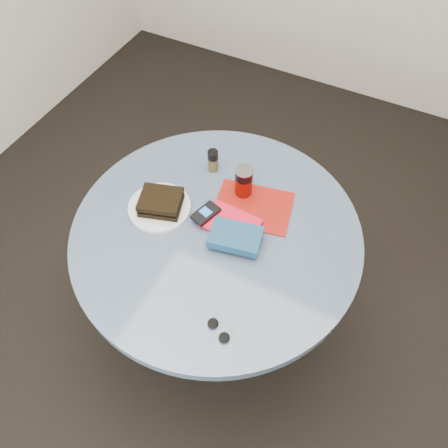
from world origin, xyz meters
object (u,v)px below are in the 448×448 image
at_px(soda_can, 244,182).
at_px(pepper_grinder, 213,161).
at_px(sandwich, 161,202).
at_px(magazine, 253,207).
at_px(red_book, 231,223).
at_px(novel, 236,237).
at_px(mp3_player, 206,213).
at_px(table, 217,255).
at_px(plate, 159,207).
at_px(headphones, 219,330).

xyz_separation_m(soda_can, pepper_grinder, (-0.15, 0.05, -0.01)).
distance_m(sandwich, magazine, 0.33).
height_order(magazine, red_book, red_book).
bearing_deg(red_book, novel, -48.65).
bearing_deg(sandwich, mp3_player, 11.99).
xyz_separation_m(table, novel, (0.08, -0.02, 0.20)).
distance_m(plate, mp3_player, 0.17).
height_order(soda_can, mp3_player, soda_can).
height_order(table, sandwich, sandwich).
relative_size(soda_can, red_book, 0.64).
xyz_separation_m(red_book, novel, (0.05, -0.06, 0.02)).
relative_size(table, mp3_player, 9.09).
bearing_deg(plate, red_book, 10.51).
bearing_deg(novel, pepper_grinder, 118.47).
height_order(magazine, headphones, headphones).
bearing_deg(mp3_player, soda_can, 68.17).
bearing_deg(headphones, sandwich, 140.88).
bearing_deg(plate, table, 2.55).
xyz_separation_m(soda_can, magazine, (0.06, -0.04, -0.06)).
xyz_separation_m(sandwich, headphones, (0.39, -0.32, -0.03)).
bearing_deg(headphones, soda_can, 107.68).
relative_size(pepper_grinder, mp3_player, 0.83).
bearing_deg(pepper_grinder, table, -60.29).
bearing_deg(table, pepper_grinder, 119.71).
bearing_deg(soda_can, plate, -139.29).
height_order(table, plate, plate).
bearing_deg(magazine, sandwich, -163.44).
xyz_separation_m(sandwich, red_book, (0.25, 0.05, -0.03)).
bearing_deg(sandwich, magazine, 28.25).
bearing_deg(table, sandwich, -177.98).
distance_m(table, pepper_grinder, 0.35).
bearing_deg(table, mp3_player, 154.11).
distance_m(magazine, headphones, 0.48).
distance_m(soda_can, headphones, 0.54).
bearing_deg(soda_can, pepper_grinder, 160.18).
bearing_deg(magazine, plate, -163.76).
distance_m(plate, pepper_grinder, 0.27).
relative_size(soda_can, pepper_grinder, 1.31).
bearing_deg(red_book, mp3_player, -169.76).
relative_size(sandwich, soda_can, 1.43).
bearing_deg(plate, novel, -2.22).
distance_m(table, red_book, 0.18).
xyz_separation_m(mp3_player, headphones, (0.23, -0.35, -0.02)).
bearing_deg(soda_can, table, -93.55).
height_order(soda_can, novel, soda_can).
height_order(sandwich, pepper_grinder, pepper_grinder).
bearing_deg(mp3_player, red_book, 7.35).
xyz_separation_m(novel, headphones, (0.09, -0.30, -0.03)).
relative_size(red_book, novel, 1.11).
height_order(pepper_grinder, novel, pepper_grinder).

